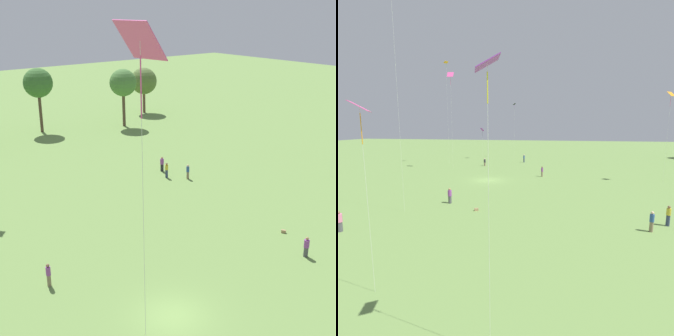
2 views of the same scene
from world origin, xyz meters
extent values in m
plane|color=#6B8E47|center=(0.00, 0.00, 0.00)|extent=(240.00, 240.00, 0.00)
cylinder|color=brown|center=(12.78, 47.08, 2.92)|extent=(0.45, 0.45, 5.83)
sphere|color=#38662D|center=(12.78, 47.08, 7.46)|extent=(4.35, 4.35, 4.35)
cylinder|color=brown|center=(24.59, 42.26, 2.67)|extent=(0.47, 0.47, 5.34)
sphere|color=#477538|center=(24.59, 42.26, 6.92)|extent=(4.22, 4.22, 4.22)
cylinder|color=brown|center=(32.87, 48.22, 1.97)|extent=(0.47, 0.47, 3.93)
sphere|color=#516B33|center=(32.87, 48.22, 5.66)|extent=(4.62, 4.62, 4.62)
cylinder|color=#847056|center=(-4.57, 7.92, 0.43)|extent=(0.35, 0.35, 0.85)
cylinder|color=purple|center=(-4.57, 7.92, 1.17)|extent=(0.41, 0.41, 0.63)
sphere|color=brown|center=(-4.57, 7.92, 1.60)|extent=(0.24, 0.24, 0.24)
cylinder|color=#232328|center=(16.07, 21.60, 0.43)|extent=(0.41, 0.41, 0.85)
cylinder|color=purple|center=(16.07, 21.60, 1.18)|extent=(0.48, 0.48, 0.65)
sphere|color=#A87A56|center=(16.07, 21.60, 1.62)|extent=(0.24, 0.24, 0.24)
cylinder|color=#333D5B|center=(15.13, 19.57, 0.47)|extent=(0.39, 0.39, 0.93)
cylinder|color=gold|center=(15.13, 19.57, 1.21)|extent=(0.45, 0.45, 0.56)
sphere|color=brown|center=(15.13, 19.57, 1.61)|extent=(0.24, 0.24, 0.24)
cylinder|color=#847056|center=(16.75, 17.81, 0.41)|extent=(0.40, 0.40, 0.82)
cylinder|color=#2D5193|center=(16.75, 17.81, 1.12)|extent=(0.47, 0.47, 0.60)
sphere|color=beige|center=(16.75, 17.81, 1.54)|extent=(0.24, 0.24, 0.24)
cylinder|color=#4C4C51|center=(12.63, -0.77, 0.40)|extent=(0.37, 0.37, 0.79)
cylinder|color=purple|center=(12.63, -0.77, 1.11)|extent=(0.43, 0.43, 0.63)
sphere|color=#A87A56|center=(12.63, -0.77, 1.54)|extent=(0.24, 0.24, 0.24)
cube|color=#E54C99|center=(-8.83, -9.42, 17.61)|extent=(0.89, 1.27, 0.96)
cylinder|color=#E54C99|center=(-8.83, -9.42, 16.47)|extent=(0.04, 0.04, 1.58)
cylinder|color=silver|center=(30.07, 8.36, 5.02)|extent=(0.01, 0.01, 10.04)
cube|color=#A58459|center=(14.52, 2.80, 0.13)|extent=(0.36, 0.43, 0.26)
camera|label=1|loc=(-15.61, -18.93, 18.43)|focal=50.00mm
camera|label=2|loc=(38.09, 10.58, 8.13)|focal=28.00mm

